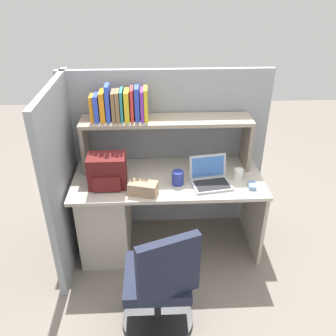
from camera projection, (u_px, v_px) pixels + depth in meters
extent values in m
plane|color=slate|center=(168.00, 243.00, 3.36)|extent=(8.00, 8.00, 0.00)
cube|color=beige|center=(168.00, 179.00, 3.01)|extent=(1.60, 0.70, 0.03)
cube|color=#B6AD9F|center=(106.00, 215.00, 3.17)|extent=(0.40, 0.64, 0.70)
cube|color=#B6AD9F|center=(253.00, 211.00, 3.22)|extent=(0.03, 0.64, 0.70)
cube|color=gray|center=(166.00, 152.00, 3.31)|extent=(1.84, 0.05, 1.55)
cube|color=gray|center=(64.00, 178.00, 2.90)|extent=(0.05, 1.06, 1.55)
cube|color=gray|center=(85.00, 146.00, 3.04)|extent=(0.03, 0.28, 0.42)
cube|color=gray|center=(246.00, 143.00, 3.10)|extent=(0.03, 0.28, 0.42)
cube|color=gray|center=(167.00, 121.00, 2.96)|extent=(1.44, 0.28, 0.03)
cube|color=orange|center=(92.00, 108.00, 2.88)|extent=(0.03, 0.13, 0.21)
cube|color=blue|center=(97.00, 107.00, 2.88)|extent=(0.04, 0.16, 0.22)
cube|color=orange|center=(103.00, 106.00, 2.88)|extent=(0.04, 0.17, 0.24)
cube|color=blue|center=(108.00, 103.00, 2.85)|extent=(0.03, 0.14, 0.30)
cube|color=olive|center=(114.00, 106.00, 2.87)|extent=(0.03, 0.15, 0.24)
cube|color=olive|center=(118.00, 106.00, 2.87)|extent=(0.03, 0.16, 0.25)
cube|color=teal|center=(122.00, 105.00, 2.88)|extent=(0.02, 0.18, 0.25)
cube|color=yellow|center=(127.00, 105.00, 2.88)|extent=(0.04, 0.16, 0.25)
cube|color=red|center=(132.00, 104.00, 2.88)|extent=(0.02, 0.17, 0.26)
cube|color=blue|center=(137.00, 103.00, 2.88)|extent=(0.04, 0.14, 0.27)
cube|color=purple|center=(142.00, 105.00, 2.89)|extent=(0.02, 0.16, 0.25)
cube|color=yellow|center=(146.00, 104.00, 2.89)|extent=(0.03, 0.17, 0.26)
cube|color=#B7BABF|center=(211.00, 185.00, 2.88)|extent=(0.34, 0.27, 0.02)
cube|color=black|center=(212.00, 184.00, 2.87)|extent=(0.30, 0.21, 0.00)
cube|color=#B7BABF|center=(208.00, 166.00, 2.92)|extent=(0.31, 0.10, 0.20)
cube|color=#3F72CC|center=(208.00, 167.00, 2.92)|extent=(0.27, 0.07, 0.17)
cube|color=#591919|center=(107.00, 171.00, 2.83)|extent=(0.30, 0.20, 0.27)
cube|color=maroon|center=(107.00, 184.00, 2.77)|extent=(0.22, 0.04, 0.12)
cube|color=#7299C6|center=(252.00, 186.00, 2.86)|extent=(0.07, 0.11, 0.03)
cylinder|color=white|center=(239.00, 174.00, 2.96)|extent=(0.08, 0.08, 0.09)
cube|color=#9E7F60|center=(143.00, 188.00, 2.76)|extent=(0.24, 0.17, 0.10)
cylinder|color=navy|center=(178.00, 178.00, 2.89)|extent=(0.10, 0.10, 0.12)
cylinder|color=black|center=(158.00, 318.00, 2.62)|extent=(0.52, 0.52, 0.04)
cylinder|color=#262628|center=(157.00, 297.00, 2.51)|extent=(0.05, 0.05, 0.41)
cube|color=#1E2338|center=(157.00, 277.00, 2.41)|extent=(0.44, 0.44, 0.08)
cube|color=#1E2338|center=(168.00, 269.00, 2.12)|extent=(0.40, 0.20, 0.44)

